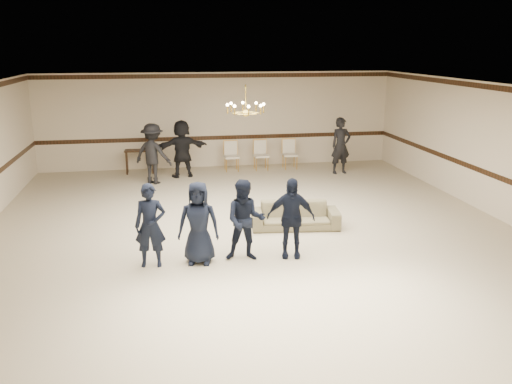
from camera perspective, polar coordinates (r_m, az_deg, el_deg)
room at (r=11.73m, az=-0.31°, el=3.11°), size 12.01×14.01×3.21m
chair_rail at (r=18.65m, az=-3.97°, el=5.74°), size 12.00×0.02×0.14m
crown_molding at (r=18.42m, az=-4.09°, el=12.13°), size 12.00×0.02×0.14m
chandelier at (r=12.51m, az=-1.11°, el=9.78°), size 0.94×0.94×0.89m
boy_a at (r=10.31m, az=-11.09°, el=-3.50°), size 0.62×0.44×1.60m
boy_b at (r=10.33m, az=-6.08°, el=-3.26°), size 0.87×0.65×1.60m
boy_c at (r=10.42m, az=-1.14°, el=-3.01°), size 0.87×0.73×1.60m
boy_d at (r=10.59m, az=3.68°, el=-2.73°), size 1.00×0.57×1.60m
settee at (r=12.43m, az=4.15°, el=-2.48°), size 2.08×1.01×0.58m
adult_left at (r=16.55m, az=-10.83°, el=3.98°), size 1.36×1.18×1.83m
adult_mid at (r=17.24m, az=-7.81°, el=4.56°), size 1.76×0.79×1.83m
adult_right at (r=17.79m, az=8.94°, el=4.85°), size 0.72×0.53×1.83m
banquet_chair_left at (r=18.01m, az=-2.60°, el=3.77°), size 0.49×0.49×0.98m
banquet_chair_mid at (r=18.16m, az=0.53°, el=3.88°), size 0.51×0.51×0.98m
banquet_chair_right at (r=18.37m, az=3.61°, el=3.98°), size 0.50×0.50×0.98m
console_table at (r=18.09m, az=-12.16°, el=3.17°), size 0.95×0.44×0.78m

